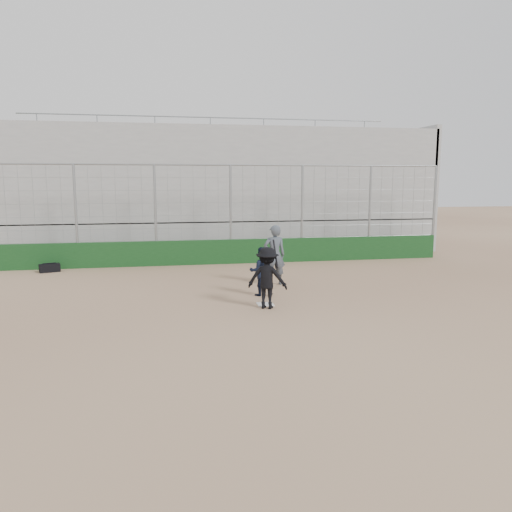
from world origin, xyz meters
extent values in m
plane|color=brown|center=(0.00, 0.00, 0.00)|extent=(90.00, 90.00, 0.00)
cube|color=white|center=(0.00, 0.00, 0.01)|extent=(0.44, 0.44, 0.02)
cube|color=#113816|center=(0.00, 7.00, 0.50)|extent=(18.00, 0.25, 1.00)
cylinder|color=gray|center=(0.00, 7.00, 2.00)|extent=(0.10, 0.10, 4.00)
cylinder|color=gray|center=(9.00, 7.00, 2.00)|extent=(0.10, 0.10, 4.00)
cylinder|color=gray|center=(0.00, 7.00, 4.00)|extent=(18.00, 0.07, 0.07)
cube|color=gray|center=(0.00, 11.95, 0.80)|extent=(20.00, 6.70, 1.60)
cube|color=gray|center=(0.00, 11.95, 3.70)|extent=(20.00, 6.70, 4.20)
cube|color=gray|center=(-10.00, 11.95, 2.90)|extent=(0.25, 6.70, 6.10)
cube|color=gray|center=(10.00, 11.95, 2.90)|extent=(0.25, 6.70, 6.10)
cylinder|color=gray|center=(0.00, 15.10, 6.80)|extent=(20.00, 0.06, 0.06)
imported|color=black|center=(-0.02, -0.35, 0.82)|extent=(1.22, 0.99, 1.65)
cylinder|color=black|center=(0.23, -0.20, 1.46)|extent=(0.07, 0.57, 0.71)
imported|color=black|center=(0.10, 1.10, 0.48)|extent=(0.75, 0.61, 0.95)
sphere|color=maroon|center=(0.10, 1.10, 0.87)|extent=(0.28, 0.28, 0.28)
imported|color=#464E58|center=(0.83, 2.58, 0.88)|extent=(0.72, 0.47, 1.77)
cube|color=black|center=(-6.93, 6.31, 0.15)|extent=(0.79, 0.53, 0.31)
cylinder|color=black|center=(-6.93, 6.31, 0.33)|extent=(0.46, 0.19, 0.04)
camera|label=1|loc=(-2.71, -13.12, 3.41)|focal=35.00mm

